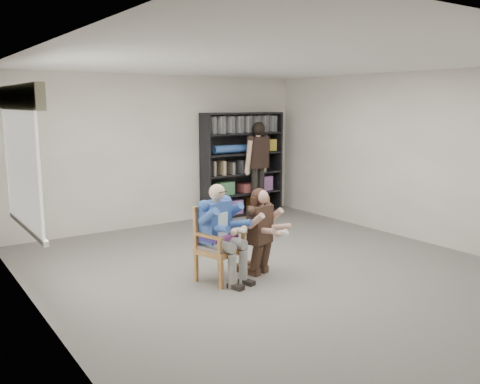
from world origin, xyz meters
TOP-DOWN VIEW (x-y plane):
  - room_shell at (0.00, 0.00)m, footprint 6.00×7.00m
  - floor at (0.00, 0.00)m, footprint 6.00×7.00m
  - window_left at (-2.95, 1.00)m, footprint 0.16×2.00m
  - armchair at (-0.81, 0.17)m, footprint 0.70×0.69m
  - seated_man at (-0.81, 0.17)m, footprint 0.74×0.89m
  - kneeling_woman at (-0.23, 0.05)m, footprint 0.69×0.89m
  - bookshelf at (1.70, 3.28)m, footprint 1.80×0.38m
  - standing_man at (1.90, 3.01)m, footprint 0.64×0.45m

SIDE VIEW (x-z plane):
  - floor at x=0.00m, z-range -0.01..0.01m
  - armchair at x=-0.81m, z-range 0.00..0.99m
  - kneeling_woman at x=-0.23m, z-range 0.00..1.17m
  - seated_man at x=-0.81m, z-range 0.00..1.28m
  - standing_man at x=1.90m, z-range 0.00..1.90m
  - bookshelf at x=1.70m, z-range 0.00..2.10m
  - room_shell at x=0.00m, z-range 0.00..2.80m
  - window_left at x=-2.95m, z-range 0.76..2.50m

